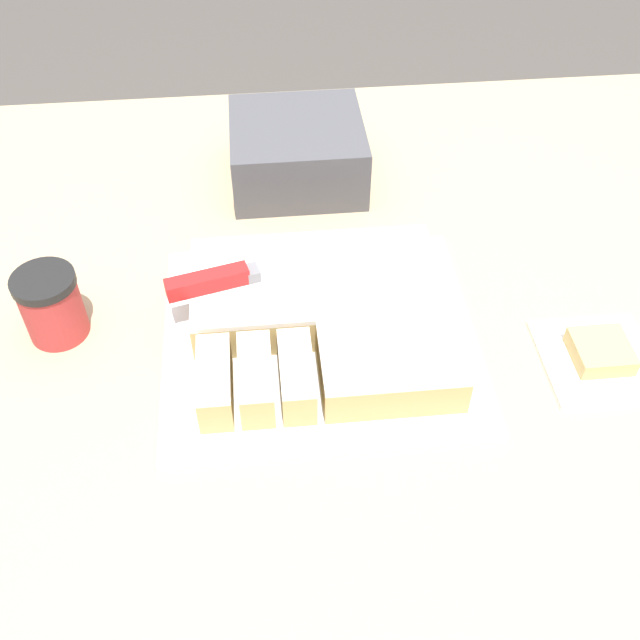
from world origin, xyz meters
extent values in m
plane|color=#4C4742|center=(0.00, 0.00, 0.00)|extent=(8.00, 8.00, 0.00)
cube|color=tan|center=(0.00, 0.00, 0.46)|extent=(1.40, 1.10, 0.91)
cube|color=silver|center=(-0.06, -0.07, 0.92)|extent=(0.39, 0.35, 0.01)
cube|color=tan|center=(-0.06, -0.01, 0.94)|extent=(0.31, 0.16, 0.05)
cube|color=white|center=(-0.06, -0.01, 0.97)|extent=(0.31, 0.16, 0.01)
cube|color=tan|center=(0.02, -0.15, 0.94)|extent=(0.16, 0.11, 0.05)
cube|color=white|center=(0.02, -0.15, 0.97)|extent=(0.16, 0.11, 0.01)
cube|color=tan|center=(-0.19, -0.15, 0.94)|extent=(0.04, 0.10, 0.05)
cube|color=white|center=(-0.19, -0.15, 0.97)|extent=(0.04, 0.10, 0.01)
cube|color=tan|center=(-0.14, -0.15, 0.94)|extent=(0.04, 0.10, 0.05)
cube|color=white|center=(-0.14, -0.15, 0.97)|extent=(0.04, 0.10, 0.01)
cube|color=tan|center=(-0.09, -0.15, 0.94)|extent=(0.04, 0.10, 0.05)
cube|color=white|center=(-0.09, -0.15, 0.97)|extent=(0.04, 0.10, 0.01)
cube|color=silver|center=(-0.06, 0.01, 0.98)|extent=(0.17, 0.06, 0.00)
cube|color=slate|center=(-0.14, -0.01, 0.98)|extent=(0.02, 0.03, 0.02)
cube|color=red|center=(-0.19, -0.02, 0.99)|extent=(0.10, 0.05, 0.02)
cylinder|color=#B23333|center=(-0.39, -0.02, 0.95)|extent=(0.07, 0.07, 0.08)
cylinder|color=black|center=(-0.39, -0.02, 1.00)|extent=(0.08, 0.08, 0.01)
cube|color=white|center=(0.28, -0.14, 0.92)|extent=(0.14, 0.14, 0.01)
cube|color=tan|center=(0.28, -0.14, 0.93)|extent=(0.07, 0.07, 0.02)
cube|color=#47474C|center=(-0.06, 0.28, 0.96)|extent=(0.20, 0.19, 0.10)
camera|label=1|loc=(-0.12, -0.70, 1.61)|focal=42.00mm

